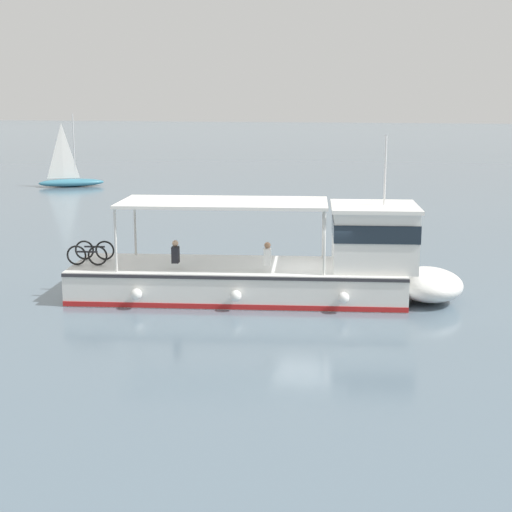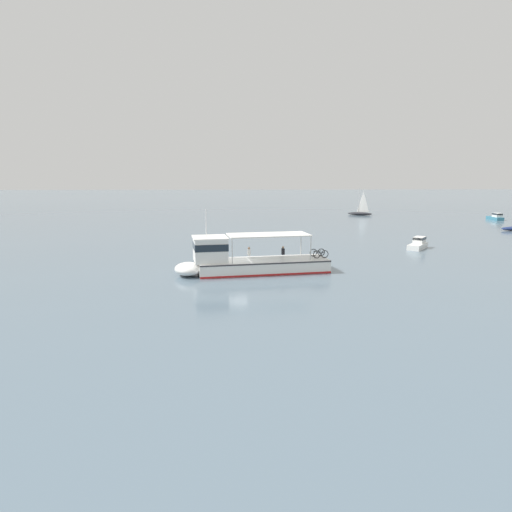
{
  "view_description": "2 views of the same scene",
  "coord_description": "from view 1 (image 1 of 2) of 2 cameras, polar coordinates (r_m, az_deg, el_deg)",
  "views": [
    {
      "loc": [
        -24.2,
        -3.92,
        6.42
      ],
      "look_at": [
        -0.01,
        1.96,
        1.4
      ],
      "focal_mm": 54.56,
      "sensor_mm": 36.0,
      "label": 1
    },
    {
      "loc": [
        37.35,
        0.53,
        8.14
      ],
      "look_at": [
        -0.01,
        1.96,
        1.4
      ],
      "focal_mm": 32.15,
      "sensor_mm": 36.0,
      "label": 2
    }
  ],
  "objects": [
    {
      "name": "sailboat_horizon_west",
      "position": [
        60.18,
        -13.43,
        5.48
      ],
      "size": [
        3.57,
        4.87,
        5.4
      ],
      "color": "teal",
      "rests_on": "ground"
    },
    {
      "name": "ground_plane",
      "position": [
        25.34,
        4.33,
        -3.31
      ],
      "size": [
        400.0,
        400.0,
        0.0
      ],
      "primitive_type": "plane",
      "color": "slate"
    },
    {
      "name": "ferry_main",
      "position": [
        25.42,
        2.29,
        -0.89
      ],
      "size": [
        5.16,
        13.04,
        5.32
      ],
      "color": "white",
      "rests_on": "ground"
    }
  ]
}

